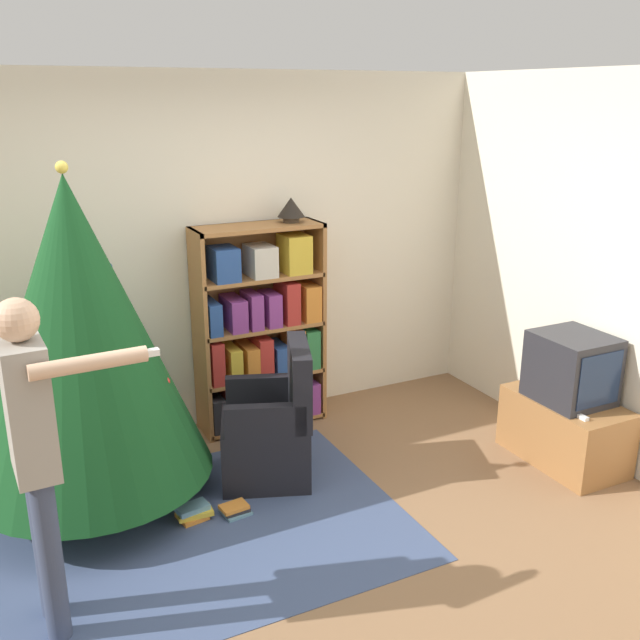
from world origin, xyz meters
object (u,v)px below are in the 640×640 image
standing_person (35,443)px  table_lamp (291,208)px  christmas_tree (80,332)px  armchair (271,432)px  television (572,368)px  bookshelf (262,335)px

standing_person → table_lamp: table_lamp is taller
standing_person → christmas_tree: bearing=158.4°
armchair → table_lamp: table_lamp is taller
television → standing_person: bearing=-177.7°
bookshelf → christmas_tree: 1.54m
table_lamp → bookshelf: bearing=-176.8°
television → standing_person: standing_person is taller
armchair → table_lamp: bearing=167.4°
table_lamp → christmas_tree: bearing=-159.3°
christmas_tree → armchair: 1.38m
christmas_tree → table_lamp: (1.62, 0.61, 0.52)m
armchair → standing_person: bearing=-40.0°
standing_person → table_lamp: (1.97, 1.63, 0.67)m
standing_person → television: bearing=90.0°
bookshelf → standing_person: 2.37m
television → table_lamp: (-1.37, 1.49, 0.95)m
bookshelf → television: size_ratio=3.16×
christmas_tree → television: bearing=-16.5°
christmas_tree → armchair: bearing=-9.4°
christmas_tree → table_lamp: christmas_tree is taller
television → standing_person: size_ratio=0.30×
armchair → table_lamp: 1.62m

